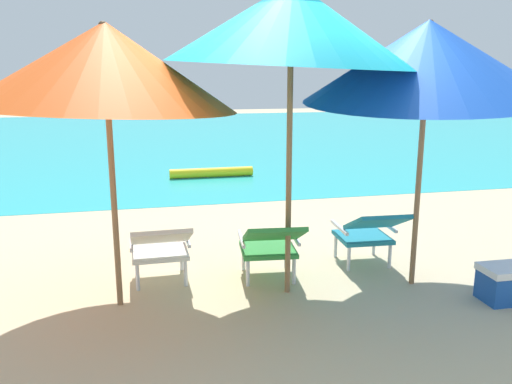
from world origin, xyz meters
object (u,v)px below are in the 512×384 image
Objects in this scene: lounge_chair_left at (160,246)px; beach_umbrella_center at (291,24)px; beach_umbrella_left at (105,66)px; cooler_box at (508,283)px; swim_buoy at (212,172)px; beach_umbrella_right at (427,60)px; lounge_chair_center at (271,243)px; lounge_chair_right at (369,231)px.

beach_umbrella_center is at bearing -18.15° from lounge_chair_left.
beach_umbrella_left is 3.87m from cooler_box.
swim_buoy is 5.92m from beach_umbrella_center.
beach_umbrella_center is 1.25m from beach_umbrella_right.
cooler_box is (1.84, -0.61, -2.19)m from beach_umbrella_center.
lounge_chair_center is 0.39× the size of beach_umbrella_left.
swim_buoy is 0.52× the size of beach_umbrella_right.
cooler_box is at bearing -48.76° from lounge_chair_right.
beach_umbrella_left is 0.78× the size of beach_umbrella_right.
beach_umbrella_left reaches higher than swim_buoy.
cooler_box is at bearing -18.25° from lounge_chair_left.
lounge_chair_left is 1.85× the size of cooler_box.
lounge_chair_left is 2.90m from beach_umbrella_right.
lounge_chair_right reaches higher than swim_buoy.
lounge_chair_left is at bearing -103.01° from swim_buoy.
beach_umbrella_right is (2.70, -0.13, 0.05)m from beach_umbrella_left.
beach_umbrella_center is at bearing -2.26° from beach_umbrella_left.
beach_umbrella_center reaches higher than swim_buoy.
beach_umbrella_center reaches higher than beach_umbrella_left.
lounge_chair_center reaches higher than swim_buoy.
lounge_chair_right is (1.07, 0.16, 0.00)m from lounge_chair_center.
lounge_chair_left is 0.98× the size of lounge_chair_right.
beach_umbrella_right is (2.33, -0.44, 1.66)m from lounge_chair_left.
beach_umbrella_left is at bearing -140.44° from lounge_chair_left.
beach_umbrella_right is at bearing -61.73° from lounge_chair_right.
lounge_chair_right is 1.74m from beach_umbrella_right.
cooler_box is at bearing -73.73° from swim_buoy.
beach_umbrella_right reaches higher than beach_umbrella_left.
swim_buoy is 5.25m from lounge_chair_left.
swim_buoy is 1.73× the size of lounge_chair_center.
lounge_chair_left is at bearing 39.56° from beach_umbrella_left.
lounge_chair_left is 3.12m from cooler_box.
lounge_chair_right is at bearing 7.45° from beach_umbrella_left.
lounge_chair_center and lounge_chair_right have the same top height.
lounge_chair_right is (2.09, 0.01, 0.00)m from lounge_chair_left.
beach_umbrella_center is (0.10, -0.22, 1.94)m from lounge_chair_center.
cooler_box is (1.77, -6.08, 0.06)m from swim_buoy.
beach_umbrella_left is 2.71m from beach_umbrella_right.
lounge_chair_center is at bearing 156.92° from cooler_box.
beach_umbrella_right is at bearing -2.81° from beach_umbrella_left.
beach_umbrella_center is 2.92m from cooler_box.
lounge_chair_right is 2.21m from beach_umbrella_center.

